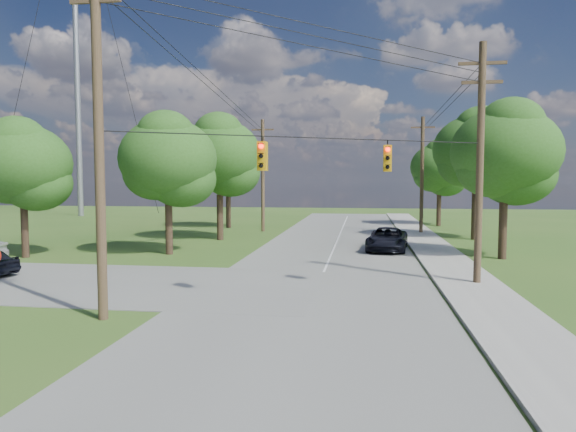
% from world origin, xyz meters
% --- Properties ---
extents(ground, '(140.00, 140.00, 0.00)m').
position_xyz_m(ground, '(0.00, 0.00, 0.00)').
color(ground, '#32591D').
rests_on(ground, ground).
extents(main_road, '(10.00, 100.00, 0.03)m').
position_xyz_m(main_road, '(2.00, 5.00, 0.01)').
color(main_road, gray).
rests_on(main_road, ground).
extents(sidewalk_east, '(2.60, 100.00, 0.12)m').
position_xyz_m(sidewalk_east, '(8.70, 5.00, 0.06)').
color(sidewalk_east, '#ADA9A1').
rests_on(sidewalk_east, ground).
extents(pole_sw, '(2.00, 0.32, 12.00)m').
position_xyz_m(pole_sw, '(-4.60, 0.40, 6.23)').
color(pole_sw, brown).
rests_on(pole_sw, ground).
extents(pole_ne, '(2.00, 0.32, 10.50)m').
position_xyz_m(pole_ne, '(8.90, 8.00, 5.47)').
color(pole_ne, brown).
rests_on(pole_ne, ground).
extents(pole_north_e, '(2.00, 0.32, 10.00)m').
position_xyz_m(pole_north_e, '(8.90, 30.00, 5.13)').
color(pole_north_e, brown).
rests_on(pole_north_e, ground).
extents(pole_north_w, '(2.00, 0.32, 10.00)m').
position_xyz_m(pole_north_w, '(-5.00, 30.00, 5.13)').
color(pole_north_w, brown).
rests_on(pole_north_w, ground).
extents(power_lines, '(13.93, 29.62, 4.93)m').
position_xyz_m(power_lines, '(1.50, 11.54, 9.15)').
color(power_lines, black).
rests_on(power_lines, ground).
extents(traffic_signals, '(4.91, 3.27, 1.05)m').
position_xyz_m(traffic_signals, '(2.55, 4.43, 5.50)').
color(traffic_signals, '#D1970C').
rests_on(traffic_signals, ground).
extents(radio_mast, '(0.70, 0.70, 45.00)m').
position_xyz_m(radio_mast, '(-32.00, 46.00, 22.50)').
color(radio_mast, '#929497').
rests_on(radio_mast, ground).
extents(tree_w_near, '(6.00, 6.00, 8.40)m').
position_xyz_m(tree_w_near, '(-8.00, 15.00, 5.92)').
color(tree_w_near, '#442E22').
rests_on(tree_w_near, ground).
extents(tree_w_mid, '(6.40, 6.40, 9.22)m').
position_xyz_m(tree_w_mid, '(-7.00, 23.00, 6.58)').
color(tree_w_mid, '#442E22').
rests_on(tree_w_mid, ground).
extents(tree_w_far, '(6.00, 6.00, 8.73)m').
position_xyz_m(tree_w_far, '(-9.00, 33.00, 6.25)').
color(tree_w_far, '#442E22').
rests_on(tree_w_far, ground).
extents(tree_e_near, '(6.20, 6.20, 8.81)m').
position_xyz_m(tree_e_near, '(12.00, 16.00, 6.25)').
color(tree_e_near, '#442E22').
rests_on(tree_e_near, ground).
extents(tree_e_mid, '(6.60, 6.60, 9.64)m').
position_xyz_m(tree_e_mid, '(12.50, 26.00, 6.91)').
color(tree_e_mid, '#442E22').
rests_on(tree_e_mid, ground).
extents(tree_e_far, '(5.80, 5.80, 8.32)m').
position_xyz_m(tree_e_far, '(11.50, 38.00, 5.92)').
color(tree_e_far, '#442E22').
rests_on(tree_e_far, ground).
extents(tree_cross_n, '(5.60, 5.60, 7.91)m').
position_xyz_m(tree_cross_n, '(-16.00, 12.50, 5.59)').
color(tree_cross_n, '#442E22').
rests_on(tree_cross_n, ground).
extents(car_main_north, '(3.07, 5.57, 1.48)m').
position_xyz_m(car_main_north, '(5.50, 18.57, 0.77)').
color(car_main_north, black).
rests_on(car_main_north, main_road).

